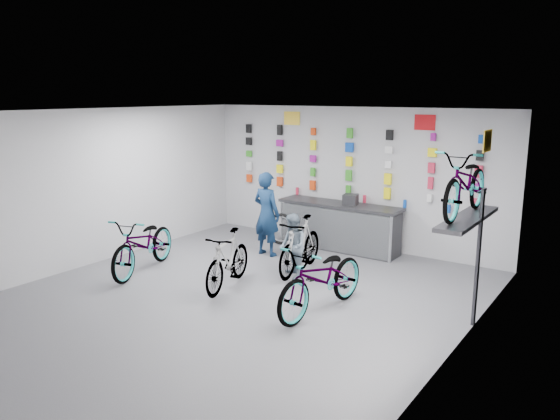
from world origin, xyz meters
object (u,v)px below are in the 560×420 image
Objects in this scene: counter at (339,227)px; bike_left at (144,244)px; clerk at (267,214)px; bike_center at (228,260)px; bike_right at (323,278)px; customer at (292,246)px; bike_service at (300,245)px.

counter is 1.32× the size of bike_left.
counter is 1.56× the size of clerk.
bike_center is 0.80× the size of bike_right.
counter is 1.63m from clerk.
customer is at bearing 144.55° from bike_right.
bike_left is at bearing -171.49° from bike_right.
customer is at bearing 10.26° from bike_left.
clerk is (-1.03, -1.21, 0.38)m from counter.
bike_right reaches higher than bike_center.
clerk reaches higher than bike_service.
counter is 2.30× the size of customer.
bike_right is at bearing -15.11° from bike_center.
bike_center is 0.95× the size of clerk.
bike_service is (0.58, 1.39, 0.02)m from bike_center.
bike_left is 1.19× the size of clerk.
clerk is at bearing 146.73° from bike_right.
bike_center is at bearing -79.71° from customer.
bike_service is at bearing 158.96° from clerk.
customer reaches higher than bike_service.
clerk reaches higher than bike_center.
clerk is (-1.17, 0.56, 0.35)m from bike_service.
bike_service is at bearing 138.00° from bike_right.
clerk reaches higher than customer.
bike_service reaches higher than counter.
clerk reaches higher than bike_left.
bike_service is at bearing 16.32° from bike_left.
bike_service reaches higher than bike_center.
customer is (1.21, -0.89, -0.28)m from clerk.
bike_left is 3.72m from bike_right.
bike_left is 2.77m from customer.
clerk reaches higher than counter.
bike_left is (-2.27, -3.39, 0.05)m from counter.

